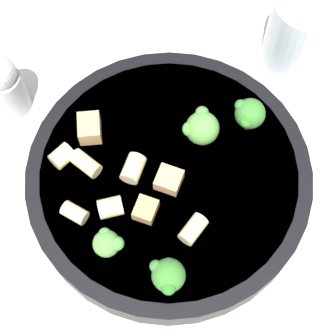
{
  "coord_description": "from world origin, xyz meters",
  "views": [
    {
      "loc": [
        -0.21,
        -0.0,
        0.52
      ],
      "look_at": [
        0.0,
        0.0,
        0.05
      ],
      "focal_mm": 60.0,
      "sensor_mm": 36.0,
      "label": 1
    }
  ],
  "objects_px": {
    "broccoli_floret_0": "(106,243)",
    "broccoli_floret_1": "(162,275)",
    "pasta_bowl": "(168,178)",
    "rigatoni_0": "(109,207)",
    "rigatoni_1": "(74,213)",
    "broccoli_floret_3": "(248,114)",
    "chicken_chunk_1": "(166,180)",
    "broccoli_floret_2": "(200,128)",
    "chicken_chunk_2": "(89,128)",
    "rigatoni_3": "(85,163)",
    "pepper_shaker": "(3,85)",
    "rigatoni_2": "(132,166)",
    "rigatoni_5": "(192,229)",
    "rigatoni_4": "(61,156)",
    "chicken_chunk_0": "(145,210)",
    "drinking_glass": "(299,37)"
  },
  "relations": [
    {
      "from": "rigatoni_1",
      "to": "chicken_chunk_1",
      "type": "xyz_separation_m",
      "value": [
        0.03,
        -0.08,
        -0.0
      ]
    },
    {
      "from": "rigatoni_0",
      "to": "rigatoni_1",
      "type": "height_order",
      "value": "rigatoni_0"
    },
    {
      "from": "rigatoni_1",
      "to": "rigatoni_2",
      "type": "xyz_separation_m",
      "value": [
        0.05,
        -0.05,
        0.0
      ]
    },
    {
      "from": "rigatoni_2",
      "to": "broccoli_floret_3",
      "type": "bearing_deg",
      "value": -66.5
    },
    {
      "from": "broccoli_floret_1",
      "to": "chicken_chunk_1",
      "type": "xyz_separation_m",
      "value": [
        0.09,
        -0.0,
        -0.01
      ]
    },
    {
      "from": "broccoli_floret_1",
      "to": "rigatoni_2",
      "type": "xyz_separation_m",
      "value": [
        0.1,
        0.03,
        -0.01
      ]
    },
    {
      "from": "broccoli_floret_2",
      "to": "chicken_chunk_1",
      "type": "relative_size",
      "value": 1.61
    },
    {
      "from": "rigatoni_0",
      "to": "chicken_chunk_1",
      "type": "xyz_separation_m",
      "value": [
        0.03,
        -0.05,
        -0.0
      ]
    },
    {
      "from": "broccoli_floret_3",
      "to": "rigatoni_2",
      "type": "relative_size",
      "value": 1.53
    },
    {
      "from": "rigatoni_4",
      "to": "chicken_chunk_0",
      "type": "xyz_separation_m",
      "value": [
        -0.05,
        -0.08,
        -0.0
      ]
    },
    {
      "from": "rigatoni_0",
      "to": "rigatoni_4",
      "type": "distance_m",
      "value": 0.07
    },
    {
      "from": "rigatoni_1",
      "to": "rigatoni_5",
      "type": "height_order",
      "value": "rigatoni_5"
    },
    {
      "from": "rigatoni_3",
      "to": "rigatoni_0",
      "type": "bearing_deg",
      "value": -150.01
    },
    {
      "from": "chicken_chunk_1",
      "to": "rigatoni_4",
      "type": "bearing_deg",
      "value": 76.92
    },
    {
      "from": "pasta_bowl",
      "to": "rigatoni_2",
      "type": "height_order",
      "value": "rigatoni_2"
    },
    {
      "from": "rigatoni_5",
      "to": "rigatoni_4",
      "type": "bearing_deg",
      "value": 59.95
    },
    {
      "from": "broccoli_floret_0",
      "to": "broccoli_floret_1",
      "type": "height_order",
      "value": "same"
    },
    {
      "from": "rigatoni_3",
      "to": "rigatoni_2",
      "type": "bearing_deg",
      "value": -93.71
    },
    {
      "from": "broccoli_floret_2",
      "to": "chicken_chunk_0",
      "type": "height_order",
      "value": "broccoli_floret_2"
    },
    {
      "from": "rigatoni_3",
      "to": "rigatoni_4",
      "type": "xyz_separation_m",
      "value": [
        0.01,
        0.02,
        0.0
      ]
    },
    {
      "from": "broccoli_floret_2",
      "to": "rigatoni_3",
      "type": "relative_size",
      "value": 1.27
    },
    {
      "from": "rigatoni_3",
      "to": "chicken_chunk_2",
      "type": "xyz_separation_m",
      "value": [
        0.04,
        -0.0,
        0.0
      ]
    },
    {
      "from": "broccoli_floret_2",
      "to": "rigatoni_1",
      "type": "height_order",
      "value": "broccoli_floret_2"
    },
    {
      "from": "rigatoni_4",
      "to": "drinking_glass",
      "type": "height_order",
      "value": "drinking_glass"
    },
    {
      "from": "rigatoni_0",
      "to": "rigatoni_1",
      "type": "distance_m",
      "value": 0.03
    },
    {
      "from": "rigatoni_1",
      "to": "rigatoni_3",
      "type": "distance_m",
      "value": 0.05
    },
    {
      "from": "chicken_chunk_1",
      "to": "rigatoni_3",
      "type": "bearing_deg",
      "value": 78.17
    },
    {
      "from": "chicken_chunk_0",
      "to": "broccoli_floret_3",
      "type": "bearing_deg",
      "value": -47.17
    },
    {
      "from": "broccoli_floret_2",
      "to": "rigatoni_0",
      "type": "bearing_deg",
      "value": 132.22
    },
    {
      "from": "rigatoni_1",
      "to": "drinking_glass",
      "type": "relative_size",
      "value": 0.24
    },
    {
      "from": "rigatoni_1",
      "to": "pepper_shaker",
      "type": "relative_size",
      "value": 0.28
    },
    {
      "from": "broccoli_floret_2",
      "to": "rigatoni_5",
      "type": "xyz_separation_m",
      "value": [
        -0.09,
        0.01,
        -0.01
      ]
    },
    {
      "from": "pasta_bowl",
      "to": "rigatoni_1",
      "type": "xyz_separation_m",
      "value": [
        -0.04,
        0.08,
        0.02
      ]
    },
    {
      "from": "broccoli_floret_3",
      "to": "chicken_chunk_1",
      "type": "height_order",
      "value": "broccoli_floret_3"
    },
    {
      "from": "chicken_chunk_2",
      "to": "rigatoni_0",
      "type": "bearing_deg",
      "value": -163.56
    },
    {
      "from": "rigatoni_4",
      "to": "pepper_shaker",
      "type": "relative_size",
      "value": 0.25
    },
    {
      "from": "rigatoni_3",
      "to": "rigatoni_4",
      "type": "distance_m",
      "value": 0.02
    },
    {
      "from": "rigatoni_3",
      "to": "chicken_chunk_0",
      "type": "xyz_separation_m",
      "value": [
        -0.04,
        -0.06,
        -0.0
      ]
    },
    {
      "from": "pasta_bowl",
      "to": "chicken_chunk_2",
      "type": "xyz_separation_m",
      "value": [
        0.04,
        0.08,
        0.02
      ]
    },
    {
      "from": "rigatoni_2",
      "to": "chicken_chunk_1",
      "type": "distance_m",
      "value": 0.03
    },
    {
      "from": "broccoli_floret_2",
      "to": "chicken_chunk_2",
      "type": "distance_m",
      "value": 0.11
    },
    {
      "from": "broccoli_floret_2",
      "to": "rigatoni_4",
      "type": "bearing_deg",
      "value": 100.55
    },
    {
      "from": "broccoli_floret_2",
      "to": "chicken_chunk_2",
      "type": "relative_size",
      "value": 1.37
    },
    {
      "from": "rigatoni_2",
      "to": "chicken_chunk_2",
      "type": "bearing_deg",
      "value": 47.79
    },
    {
      "from": "broccoli_floret_2",
      "to": "rigatoni_4",
      "type": "distance_m",
      "value": 0.13
    },
    {
      "from": "pasta_bowl",
      "to": "rigatoni_0",
      "type": "distance_m",
      "value": 0.07
    },
    {
      "from": "rigatoni_0",
      "to": "chicken_chunk_2",
      "type": "bearing_deg",
      "value": 16.44
    },
    {
      "from": "pasta_bowl",
      "to": "rigatoni_2",
      "type": "relative_size",
      "value": 10.8
    },
    {
      "from": "pasta_bowl",
      "to": "rigatoni_1",
      "type": "bearing_deg",
      "value": 116.94
    },
    {
      "from": "rigatoni_4",
      "to": "chicken_chunk_1",
      "type": "bearing_deg",
      "value": -103.08
    }
  ]
}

